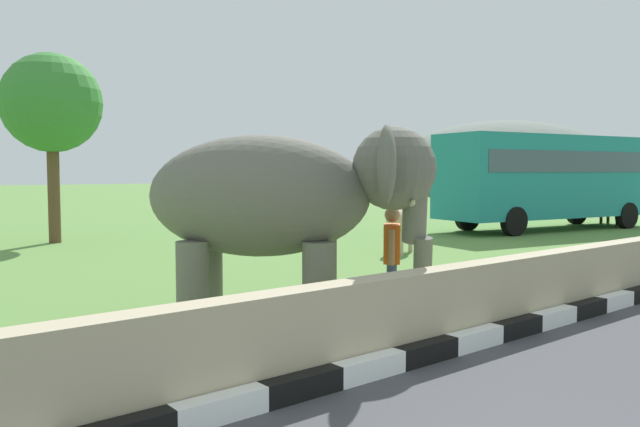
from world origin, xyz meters
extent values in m
cube|color=white|center=(-0.80, 3.36, 0.12)|extent=(0.90, 0.20, 0.24)
cube|color=black|center=(0.10, 3.36, 0.12)|extent=(0.90, 0.20, 0.24)
cube|color=white|center=(1.00, 3.36, 0.12)|extent=(0.90, 0.20, 0.24)
cube|color=black|center=(1.90, 3.36, 0.12)|extent=(0.90, 0.20, 0.24)
cube|color=white|center=(2.80, 3.36, 0.12)|extent=(0.90, 0.20, 0.24)
cube|color=black|center=(3.70, 3.36, 0.12)|extent=(0.90, 0.20, 0.24)
cube|color=white|center=(4.60, 3.36, 0.12)|extent=(0.90, 0.20, 0.24)
cube|color=black|center=(5.50, 3.36, 0.12)|extent=(0.90, 0.20, 0.24)
cube|color=white|center=(6.40, 3.36, 0.12)|extent=(0.90, 0.20, 0.24)
cube|color=black|center=(7.30, 3.36, 0.12)|extent=(0.90, 0.20, 0.24)
cube|color=tan|center=(2.00, 3.66, 0.50)|extent=(28.00, 0.36, 1.00)
cylinder|color=#646258|center=(2.36, 5.78, 0.62)|extent=(0.44, 0.44, 1.25)
cylinder|color=#646258|center=(1.75, 5.12, 0.62)|extent=(0.44, 0.44, 1.25)
cylinder|color=#646258|center=(1.11, 6.93, 0.62)|extent=(0.44, 0.44, 1.25)
cylinder|color=#646258|center=(0.50, 6.27, 0.62)|extent=(0.44, 0.44, 1.25)
ellipsoid|color=#646258|center=(1.43, 6.03, 1.84)|extent=(3.37, 3.27, 1.70)
sphere|color=#646258|center=(2.81, 4.76, 2.23)|extent=(1.16, 1.16, 1.16)
ellipsoid|color=#D84C8C|center=(3.02, 4.57, 2.38)|extent=(0.70, 0.72, 0.44)
ellipsoid|color=#646258|center=(3.23, 5.44, 2.28)|extent=(0.78, 0.83, 1.00)
ellipsoid|color=#646258|center=(2.18, 4.29, 2.28)|extent=(0.78, 0.83, 1.00)
cylinder|color=#646258|center=(3.02, 4.57, 1.68)|extent=(0.61, 0.62, 1.00)
cylinder|color=#646258|center=(3.11, 4.49, 0.88)|extent=(0.44, 0.45, 0.83)
cone|color=beige|center=(3.17, 4.81, 1.78)|extent=(0.48, 0.51, 0.22)
cone|color=beige|center=(2.79, 4.40, 1.78)|extent=(0.48, 0.51, 0.22)
cylinder|color=navy|center=(3.33, 5.30, 0.41)|extent=(0.15, 0.15, 0.82)
cylinder|color=navy|center=(3.19, 5.16, 0.41)|extent=(0.15, 0.15, 0.82)
cube|color=#D85919|center=(3.26, 5.23, 1.11)|extent=(0.46, 0.45, 0.58)
cylinder|color=#9E7251|center=(3.45, 5.41, 1.08)|extent=(0.17, 0.16, 0.53)
cylinder|color=#9E7251|center=(3.07, 5.05, 1.08)|extent=(0.17, 0.17, 0.53)
sphere|color=#9E7251|center=(3.26, 5.23, 1.54)|extent=(0.23, 0.23, 0.23)
cube|color=teal|center=(18.34, 11.63, 2.00)|extent=(9.64, 4.14, 3.00)
cube|color=#3F5160|center=(18.34, 11.63, 2.54)|extent=(8.91, 4.05, 0.76)
cylinder|color=black|center=(21.49, 12.22, 0.50)|extent=(1.04, 0.48, 1.00)
cylinder|color=black|center=(21.07, 9.96, 0.50)|extent=(1.04, 0.48, 1.00)
cylinder|color=black|center=(15.60, 13.30, 0.50)|extent=(1.04, 0.48, 1.00)
cylinder|color=black|center=(15.19, 11.03, 0.50)|extent=(1.04, 0.48, 1.00)
cylinder|color=tan|center=(9.15, 10.70, 0.33)|extent=(0.12, 0.12, 0.65)
cylinder|color=tan|center=(9.32, 10.38, 0.33)|extent=(0.12, 0.12, 0.65)
cylinder|color=tan|center=(8.35, 10.30, 0.33)|extent=(0.12, 0.12, 0.65)
cylinder|color=tan|center=(8.51, 9.97, 0.33)|extent=(0.12, 0.12, 0.65)
ellipsoid|color=tan|center=(8.83, 10.34, 0.90)|extent=(1.61, 1.21, 0.66)
ellipsoid|color=tan|center=(9.66, 10.76, 1.00)|extent=(0.47, 0.41, 0.32)
cylinder|color=#473323|center=(22.38, 11.62, 0.33)|extent=(0.12, 0.12, 0.65)
cylinder|color=#473323|center=(22.72, 11.48, 0.33)|extent=(0.12, 0.12, 0.65)
cylinder|color=#473323|center=(22.05, 10.78, 0.33)|extent=(0.12, 0.12, 0.65)
cylinder|color=#473323|center=(22.38, 10.65, 0.33)|extent=(0.12, 0.12, 0.65)
ellipsoid|color=#473323|center=(22.38, 11.13, 0.90)|extent=(1.11, 1.62, 0.66)
ellipsoid|color=#473323|center=(22.73, 12.00, 1.00)|extent=(0.39, 0.47, 0.32)
cylinder|color=brown|center=(2.51, 18.83, 1.72)|extent=(0.36, 0.36, 3.44)
sphere|color=#377F32|center=(2.51, 18.83, 4.27)|extent=(3.00, 3.00, 3.00)
ellipsoid|color=slate|center=(55.00, 38.49, 0.00)|extent=(32.27, 25.81, 15.15)
camera|label=1|loc=(-3.56, -1.36, 2.18)|focal=35.68mm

